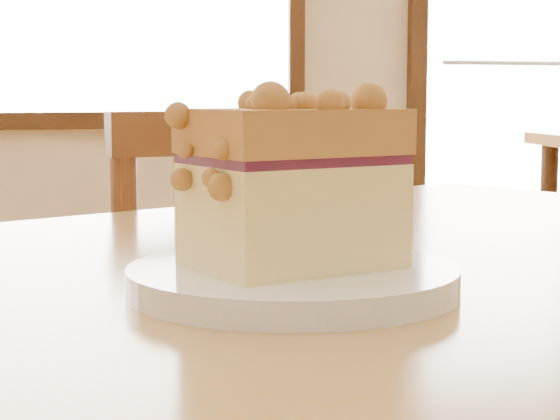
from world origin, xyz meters
The scene contains 5 objects.
entry_door centered at (2.30, 3.98, 1.20)m, with size 1.08×0.06×2.29m.
cafe_table_main centered at (-0.01, 0.05, 0.64)m, with size 1.30×1.11×0.75m.
cafe_chair_main centered at (-0.02, 0.65, 0.44)m, with size 0.44×0.44×0.87m.
plate centered at (-0.12, -0.11, 0.76)m, with size 0.22×0.22×0.02m.
cake_slice centered at (-0.12, -0.11, 0.83)m, with size 0.16×0.13×0.12m.
Camera 1 is at (-0.30, -0.72, 0.88)m, focal length 62.00 mm.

